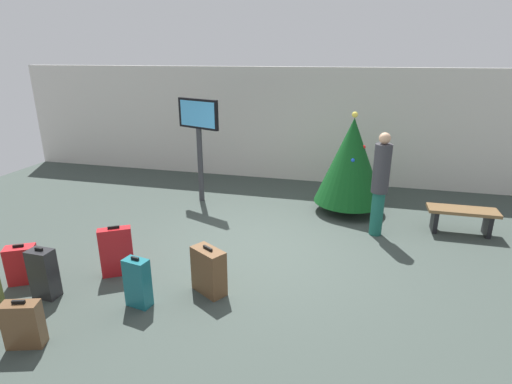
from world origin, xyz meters
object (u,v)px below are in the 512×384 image
Objects in this scene: suitcase_0 at (209,271)px; suitcase_3 at (44,274)px; holiday_tree at (351,161)px; suitcase_2 at (22,265)px; suitcase_4 at (138,283)px; suitcase_6 at (117,252)px; suitcase_1 at (23,324)px; waiting_bench at (462,216)px; flight_info_kiosk at (199,129)px; traveller_0 at (380,182)px.

suitcase_3 is at bearing -162.74° from suitcase_0.
suitcase_2 is at bearing -138.10° from holiday_tree.
suitcase_6 reaches higher than suitcase_4.
suitcase_1 is (-3.43, -5.18, -0.83)m from holiday_tree.
waiting_bench is 2.04× the size of suitcase_1.
suitcase_0 is at bearing 43.37° from suitcase_1.
flight_info_kiosk reaches higher than waiting_bench.
suitcase_6 reaches higher than suitcase_2.
suitcase_2 is at bearing -152.37° from waiting_bench.
flight_info_kiosk is at bearing -177.97° from holiday_tree.
holiday_tree is 5.86m from suitcase_3.
holiday_tree reaches higher than suitcase_0.
traveller_0 is (0.54, -1.05, -0.09)m from holiday_tree.
traveller_0 is 2.56× the size of suitcase_3.
traveller_0 is (3.82, -0.93, -0.63)m from flight_info_kiosk.
flight_info_kiosk is at bearing 88.31° from suitcase_1.
suitcase_1 is 1.02m from suitcase_3.
waiting_bench is 1.70× the size of suitcase_4.
suitcase_0 is at bearing -141.95° from waiting_bench.
flight_info_kiosk is at bearing 113.18° from suitcase_0.
suitcase_4 is at bearing -135.10° from traveller_0.
suitcase_0 is 1.15× the size of suitcase_2.
suitcase_3 is at bearing 118.76° from suitcase_1.
suitcase_3 is at bearing -174.43° from suitcase_4.
suitcase_1 is at bearing -46.30° from suitcase_2.
waiting_bench is 1.74m from traveller_0.
suitcase_2 is at bearing 158.09° from suitcase_3.
suitcase_4 is at bearing 5.57° from suitcase_3.
flight_info_kiosk is at bearing 89.82° from suitcase_6.
waiting_bench is at bearing 37.38° from suitcase_4.
suitcase_2 is at bearing 176.87° from suitcase_4.
flight_info_kiosk reaches higher than traveller_0.
flight_info_kiosk is at bearing 166.29° from traveller_0.
holiday_tree is at bearing 164.01° from waiting_bench.
suitcase_0 reaches higher than waiting_bench.
suitcase_4 is 0.97m from suitcase_6.
traveller_0 reaches higher than suitcase_6.
suitcase_6 is at bearing 23.79° from suitcase_2.
suitcase_4 is (-2.57, -4.15, -0.77)m from holiday_tree.
traveller_0 is at bearing -163.63° from waiting_bench.
flight_info_kiosk is 3.83× the size of suitcase_1.
holiday_tree is 6.11m from suitcase_2.
flight_info_kiosk reaches higher than holiday_tree.
traveller_0 reaches higher than suitcase_4.
holiday_tree is at bearing 46.84° from suitcase_6.
suitcase_3 is (-2.14, -0.66, 0.02)m from suitcase_0.
suitcase_3 is 0.94× the size of suitcase_6.
waiting_bench is at bearing 38.05° from suitcase_0.
flight_info_kiosk reaches higher than suitcase_6.
traveller_0 is 2.67× the size of suitcase_4.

